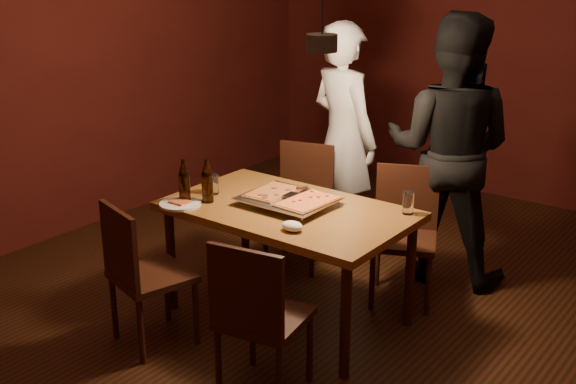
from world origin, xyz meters
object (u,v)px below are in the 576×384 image
Objects in this scene: chair_near_right at (256,307)px; pizza_tray at (289,201)px; plate_slice at (180,204)px; diner_white at (344,139)px; diner_dark at (449,150)px; pendant_lamp at (322,41)px; beer_bottle_a at (184,181)px; chair_far_right at (405,221)px; beer_bottle_b at (207,181)px; chair_far_left at (302,193)px; chair_near_left at (138,263)px; dining_table at (288,218)px.

pizza_tray is (-0.43, 0.85, 0.24)m from chair_near_right.
diner_white is at bearing 81.91° from plate_slice.
pendant_lamp is (-0.36, -1.05, 0.82)m from diner_dark.
pendant_lamp is at bearing 30.59° from beer_bottle_a.
diner_dark is at bearing -161.98° from diner_white.
pendant_lamp reaches higher than diner_white.
pizza_tray is 1.26m from diner_dark.
beer_bottle_b is at bearing 22.05° from chair_far_right.
beer_bottle_b is at bearing 56.66° from plate_slice.
beer_bottle_a is at bearing 143.06° from chair_near_right.
chair_far_left is 1.51m from pendant_lamp.
chair_near_left is 0.47× the size of pendant_lamp.
chair_far_right is 1.35m from beer_bottle_b.
dining_table is at bearing 106.60° from chair_near_right.
chair_near_left is 0.28× the size of diner_dark.
beer_bottle_a is 1.48m from diner_white.
chair_near_right reaches higher than plate_slice.
diner_white is (-0.32, 1.12, 0.11)m from pizza_tray.
beer_bottle_a reaches higher than dining_table.
diner_dark is (0.51, 1.17, 0.26)m from dining_table.
diner_dark is at bearing 79.21° from chair_near_left.
chair_far_right is 1.53m from chair_near_right.
dining_table is 3.08× the size of chair_near_right.
beer_bottle_a and beer_bottle_b have the same top height.
pizza_tray is at bearing 77.65° from chair_near_left.
diner_dark is (0.96, 0.40, 0.40)m from chair_far_left.
plate_slice is (-0.97, 0.43, 0.22)m from chair_near_right.
pendant_lamp is (0.49, -1.03, 0.88)m from diner_white.
plate_slice is (-0.11, -1.14, 0.22)m from chair_far_left.
pendant_lamp is (0.71, 0.49, 1.00)m from plate_slice.
chair_near_right is 1.08m from plate_slice.
diner_white is at bearing 102.36° from pizza_tray.
chair_near_left is (-0.91, -1.53, 0.00)m from chair_far_right.
chair_near_left is (-0.02, -1.58, 0.00)m from chair_far_left.
beer_bottle_b is at bearing 42.67° from diner_dark.
chair_far_left reaches higher than dining_table.
diner_dark is at bearing 55.28° from plate_slice.
plate_slice reaches higher than dining_table.
plate_slice is at bearing 145.67° from chair_near_right.
chair_near_right is (-0.03, -1.53, 0.00)m from chair_far_right.
pizza_tray is (0.43, -0.73, 0.24)m from chair_far_left.
chair_far_right and chair_near_right have the same top height.
dining_table is at bearing 75.21° from chair_near_left.
pendant_lamp is at bearing 34.71° from plate_slice.
chair_near_left is 1.86× the size of beer_bottle_b.
chair_far_right is 0.31× the size of diner_white.
dining_table is 0.91m from chair_near_right.
pizza_tray is at bearing 32.28° from beer_bottle_a.
chair_near_left and chair_near_right have the same top height.
chair_far_left is 0.29× the size of diner_white.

